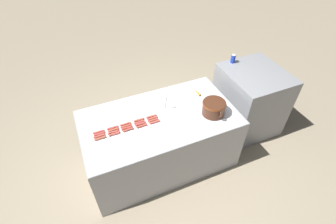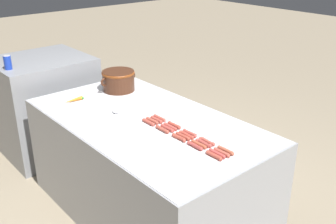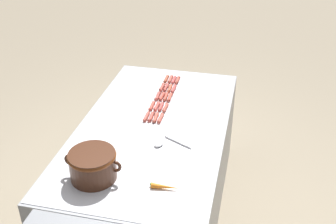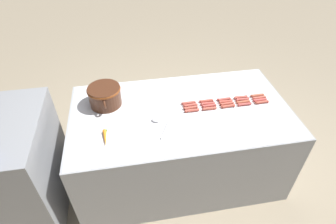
{
  "view_description": "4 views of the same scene",
  "coord_description": "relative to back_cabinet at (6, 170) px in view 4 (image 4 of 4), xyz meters",
  "views": [
    {
      "loc": [
        2.06,
        -0.76,
        2.95
      ],
      "look_at": [
        0.02,
        0.11,
        0.9
      ],
      "focal_mm": 26.87,
      "sensor_mm": 36.0,
      "label": 1
    },
    {
      "loc": [
        -1.6,
        -2.14,
        2.03
      ],
      "look_at": [
        0.06,
        -0.19,
        0.93
      ],
      "focal_mm": 42.29,
      "sensor_mm": 36.0,
      "label": 2
    },
    {
      "loc": [
        -0.66,
        2.42,
        2.44
      ],
      "look_at": [
        -0.1,
        -0.04,
        0.94
      ],
      "focal_mm": 44.16,
      "sensor_mm": 36.0,
      "label": 3
    },
    {
      "loc": [
        -1.76,
        0.42,
        2.35
      ],
      "look_at": [
        -0.14,
        0.14,
        0.95
      ],
      "focal_mm": 29.12,
      "sensor_mm": 36.0,
      "label": 4
    }
  ],
  "objects": [
    {
      "name": "hot_dog_7",
      "position": [
        0.13,
        -1.93,
        0.35
      ],
      "size": [
        0.03,
        0.13,
        0.03
      ],
      "color": "#AC4838",
      "rests_on": "griddle_counter"
    },
    {
      "name": "hot_dog_16",
      "position": [
        0.2,
        -2.08,
        0.35
      ],
      "size": [
        0.03,
        0.13,
        0.03
      ],
      "color": "#B24C40",
      "rests_on": "griddle_counter"
    },
    {
      "name": "hot_dog_14",
      "position": [
        0.16,
        -1.61,
        0.35
      ],
      "size": [
        0.03,
        0.13,
        0.03
      ],
      "color": "#B14A3E",
      "rests_on": "griddle_counter"
    },
    {
      "name": "ground_plane",
      "position": [
        0.13,
        -1.52,
        -0.5
      ],
      "size": [
        20.0,
        20.0,
        0.0
      ],
      "primitive_type": "plane",
      "color": "gray"
    },
    {
      "name": "hot_dog_4",
      "position": [
        0.09,
        -1.6,
        0.35
      ],
      "size": [
        0.03,
        0.13,
        0.03
      ],
      "color": "#B74D3E",
      "rests_on": "griddle_counter"
    },
    {
      "name": "hot_dog_9",
      "position": [
        0.13,
        -1.6,
        0.35
      ],
      "size": [
        0.03,
        0.13,
        0.03
      ],
      "color": "#AE4E3E",
      "rests_on": "griddle_counter"
    },
    {
      "name": "hot_dog_8",
      "position": [
        0.13,
        -1.77,
        0.35
      ],
      "size": [
        0.03,
        0.13,
        0.03
      ],
      "color": "#B1463E",
      "rests_on": "griddle_counter"
    },
    {
      "name": "hot_dog_0",
      "position": [
        0.1,
        -2.24,
        0.35
      ],
      "size": [
        0.03,
        0.13,
        0.03
      ],
      "color": "#B04838",
      "rests_on": "griddle_counter"
    },
    {
      "name": "hot_dog_19",
      "position": [
        0.2,
        -1.6,
        0.35
      ],
      "size": [
        0.03,
        0.13,
        0.03
      ],
      "color": "#B64E41",
      "rests_on": "griddle_counter"
    },
    {
      "name": "hot_dog_15",
      "position": [
        0.2,
        -2.24,
        0.35
      ],
      "size": [
        0.03,
        0.13,
        0.03
      ],
      "color": "#AC533A",
      "rests_on": "griddle_counter"
    },
    {
      "name": "hot_dog_3",
      "position": [
        0.09,
        -1.76,
        0.35
      ],
      "size": [
        0.03,
        0.13,
        0.03
      ],
      "color": "#AE4D3D",
      "rests_on": "griddle_counter"
    },
    {
      "name": "hot_dog_1",
      "position": [
        0.09,
        -2.08,
        0.35
      ],
      "size": [
        0.03,
        0.13,
        0.03
      ],
      "color": "#AE453F",
      "rests_on": "griddle_counter"
    },
    {
      "name": "griddle_counter",
      "position": [
        0.13,
        -1.52,
        -0.08
      ],
      "size": [
        1.05,
        1.91,
        0.83
      ],
      "color": "#9EA0A5",
      "rests_on": "ground_plane"
    },
    {
      "name": "hot_dog_6",
      "position": [
        0.13,
        -2.08,
        0.35
      ],
      "size": [
        0.03,
        0.13,
        0.03
      ],
      "color": "#B55339",
      "rests_on": "griddle_counter"
    },
    {
      "name": "hot_dog_13",
      "position": [
        0.16,
        -1.76,
        0.35
      ],
      "size": [
        0.03,
        0.13,
        0.03
      ],
      "color": "#B64A41",
      "rests_on": "griddle_counter"
    },
    {
      "name": "hot_dog_10",
      "position": [
        0.16,
        -2.25,
        0.35
      ],
      "size": [
        0.03,
        0.13,
        0.03
      ],
      "color": "#B65141",
      "rests_on": "griddle_counter"
    },
    {
      "name": "hot_dog_18",
      "position": [
        0.2,
        -1.76,
        0.35
      ],
      "size": [
        0.03,
        0.13,
        0.03
      ],
      "color": "#B74739",
      "rests_on": "griddle_counter"
    },
    {
      "name": "hot_dog_11",
      "position": [
        0.16,
        -2.09,
        0.35
      ],
      "size": [
        0.03,
        0.13,
        0.03
      ],
      "color": "#AD4840",
      "rests_on": "griddle_counter"
    },
    {
      "name": "hot_dog_2",
      "position": [
        0.09,
        -1.93,
        0.35
      ],
      "size": [
        0.03,
        0.13,
        0.03
      ],
      "color": "#AE4838",
      "rests_on": "griddle_counter"
    },
    {
      "name": "serving_spoon",
      "position": [
        -0.01,
        -1.3,
        0.34
      ],
      "size": [
        0.26,
        0.16,
        0.02
      ],
      "color": "#B7B7BC",
      "rests_on": "griddle_counter"
    },
    {
      "name": "hot_dog_17",
      "position": [
        0.19,
        -1.92,
        0.35
      ],
      "size": [
        0.03,
        0.13,
        0.03
      ],
      "color": "#AD473D",
      "rests_on": "griddle_counter"
    },
    {
      "name": "hot_dog_5",
      "position": [
        0.13,
        -2.24,
        0.35
      ],
      "size": [
        0.03,
        0.13,
        0.03
      ],
      "color": "#BA4541",
      "rests_on": "griddle_counter"
    },
    {
      "name": "hot_dog_12",
      "position": [
        0.16,
        -1.93,
        0.35
      ],
      "size": [
        0.03,
        0.13,
        0.03
      ],
      "color": "#BA473A",
      "rests_on": "griddle_counter"
    },
    {
      "name": "back_cabinet",
      "position": [
        0.0,
        0.0,
        0.0
      ],
      "size": [
        0.88,
        0.81,
        1.0
      ],
      "primitive_type": "cube",
      "color": "gray",
      "rests_on": "ground_plane"
    },
    {
      "name": "bean_pot",
      "position": [
        0.33,
        -0.88,
        0.44
      ],
      "size": [
        0.36,
        0.29,
        0.18
      ],
      "color": "#472616",
      "rests_on": "griddle_counter"
    },
    {
      "name": "carrot",
      "position": [
        -0.11,
        -0.87,
        0.35
      ],
      "size": [
        0.18,
        0.04,
        0.03
      ],
      "color": "orange",
      "rests_on": "griddle_counter"
    }
  ]
}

